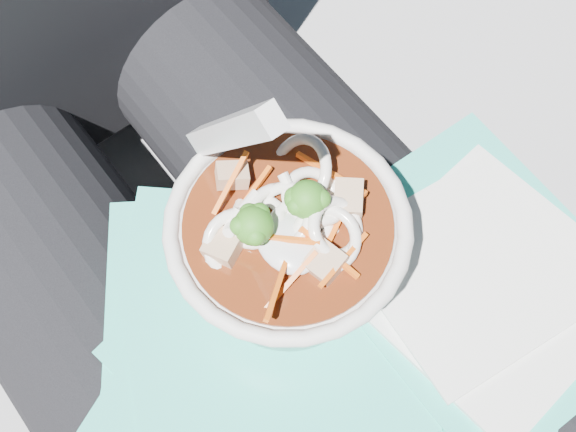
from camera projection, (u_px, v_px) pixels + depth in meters
stone_ledge at (197, 316)px, 0.90m from camera, size 1.01×0.51×0.46m
lap at (272, 335)px, 0.57m from camera, size 0.34×0.48×0.15m
person_body at (195, 228)px, 0.58m from camera, size 0.34×0.94×1.01m
plastic_bag at (326, 334)px, 0.48m from camera, size 0.33×0.34×0.02m
napkins at (484, 281)px, 0.48m from camera, size 0.15×0.16×0.01m
udon_bowl at (288, 244)px, 0.45m from camera, size 0.16×0.16×0.19m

